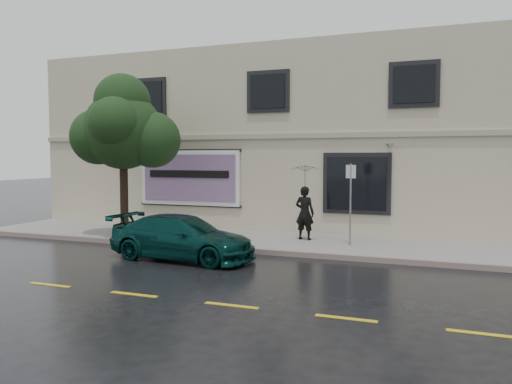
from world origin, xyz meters
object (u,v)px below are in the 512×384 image
(pedestrian, at_px, (305,213))
(fire_hydrant, at_px, (194,229))
(street_tree, at_px, (123,131))
(car, at_px, (182,237))

(pedestrian, relative_size, fire_hydrant, 2.23)
(street_tree, relative_size, fire_hydrant, 6.24)
(pedestrian, distance_m, fire_hydrant, 3.63)
(pedestrian, distance_m, street_tree, 6.72)
(car, relative_size, pedestrian, 2.41)
(car, relative_size, street_tree, 0.86)
(street_tree, bearing_deg, pedestrian, 12.93)
(street_tree, xyz_separation_m, fire_hydrant, (2.68, -0.02, -3.19))
(fire_hydrant, bearing_deg, street_tree, -161.78)
(car, distance_m, fire_hydrant, 2.27)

